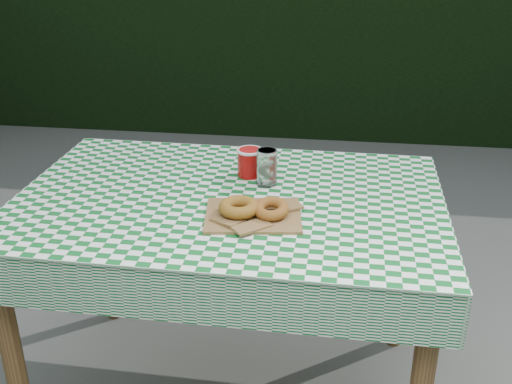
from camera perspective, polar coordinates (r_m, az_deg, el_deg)
hedge_north at (r=4.70m, az=4.60°, el=16.81°), size 7.00×0.70×1.80m
table at (r=2.03m, az=-2.33°, el=-10.19°), size 1.28×0.86×0.75m
tablecloth at (r=1.84m, az=-2.53°, el=-0.51°), size 1.30×0.88×0.01m
paper_bag at (r=1.72m, az=-0.27°, el=-2.11°), size 0.29×0.25×0.01m
bagel_front at (r=1.70m, az=-1.62°, el=-1.43°), size 0.15×0.15×0.04m
bagel_back at (r=1.70m, az=1.42°, el=-1.58°), size 0.11×0.11×0.03m
coffee_mug at (r=1.97m, az=-0.56°, el=2.78°), size 0.21×0.21×0.09m
drinking_glass at (r=1.90m, az=1.01°, el=2.31°), size 0.07×0.07×0.12m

